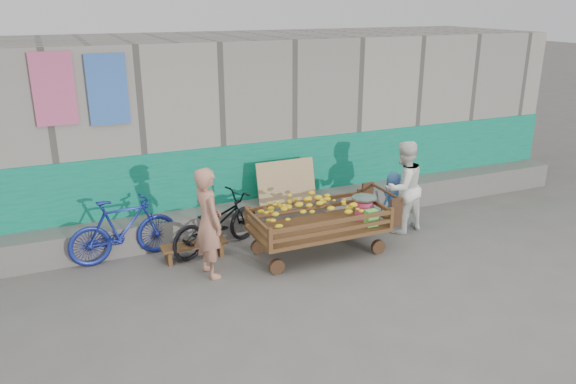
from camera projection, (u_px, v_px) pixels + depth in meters
name	position (u px, v px, depth m)	size (l,w,h in m)	color
ground	(333.00, 290.00, 7.34)	(80.00, 80.00, 0.00)	#5B5854
building_wall	(232.00, 121.00, 10.37)	(12.00, 3.50, 3.00)	gray
banana_cart	(317.00, 215.00, 8.18)	(2.15, 0.98, 0.92)	#4F371D
bench	(194.00, 247.00, 8.19)	(0.95, 0.29, 0.24)	#4F371D
vendor_man	(208.00, 223.00, 7.52)	(0.56, 0.37, 1.54)	tan
woman	(403.00, 187.00, 8.99)	(0.73, 0.57, 1.51)	white
child	(393.00, 199.00, 9.34)	(0.45, 0.29, 0.91)	#3962A3
bicycle_dark	(216.00, 223.00, 8.42)	(0.56, 1.61, 0.85)	black
bicycle_blue	(123.00, 229.00, 8.07)	(0.44, 1.57, 0.94)	navy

